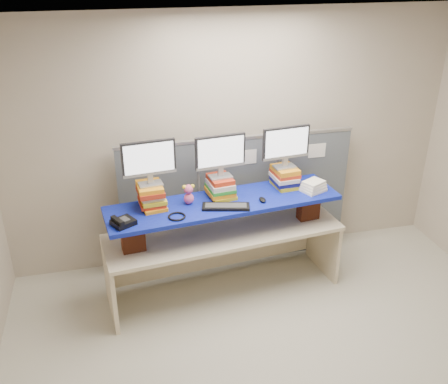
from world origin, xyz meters
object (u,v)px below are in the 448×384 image
object	(u,v)px
keyboard	(226,207)
desk_phone	(123,222)
desk	(224,243)
monitor_left	(149,160)
monitor_right	(286,145)
monitor_center	(220,154)
blue_board	(224,203)

from	to	relation	value
keyboard	desk_phone	xyz separation A→B (m)	(-0.98, -0.10, 0.02)
desk	monitor_left	distance (m)	1.20
desk	monitor_left	size ratio (longest dim) A/B	4.90
monitor_right	keyboard	xyz separation A→B (m)	(-0.71, -0.33, -0.45)
monitor_right	keyboard	bearing A→B (deg)	-160.75
keyboard	monitor_center	bearing A→B (deg)	101.88
monitor_center	keyboard	xyz separation A→B (m)	(-0.01, -0.26, -0.44)
desk	monitor_left	xyz separation A→B (m)	(-0.70, 0.05, 0.97)
blue_board	monitor_center	distance (m)	0.49
monitor_right	keyboard	distance (m)	0.90
monitor_left	desk	bearing A→B (deg)	-9.71
blue_board	desk_phone	world-z (taller)	desk_phone
desk	monitor_right	distance (m)	1.19
blue_board	desk_phone	xyz separation A→B (m)	(-1.00, -0.24, 0.05)
desk	monitor_center	world-z (taller)	monitor_center
blue_board	monitor_right	distance (m)	0.86
desk	monitor_right	xyz separation A→B (m)	(0.69, 0.19, 0.95)
blue_board	desk_phone	distance (m)	1.03
monitor_center	monitor_right	size ratio (longest dim) A/B	1.00
monitor_center	keyboard	world-z (taller)	monitor_center
monitor_left	blue_board	bearing A→B (deg)	-9.71
desk	monitor_right	world-z (taller)	monitor_right
monitor_left	keyboard	size ratio (longest dim) A/B	1.05
monitor_left	desk_phone	size ratio (longest dim) A/B	2.02
monitor_left	monitor_center	size ratio (longest dim) A/B	1.00
desk	blue_board	distance (m)	0.47
monitor_right	desk_phone	world-z (taller)	monitor_right
monitor_left	desk_phone	bearing A→B (deg)	-141.90
monitor_center	blue_board	bearing A→B (deg)	-92.89
monitor_center	monitor_right	bearing A→B (deg)	0.00
desk	desk_phone	bearing A→B (deg)	-172.42
monitor_center	desk_phone	bearing A→B (deg)	-166.06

